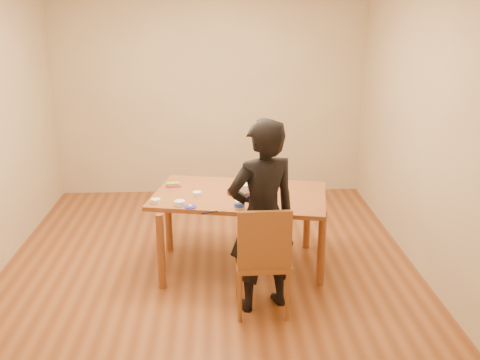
{
  "coord_description": "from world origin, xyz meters",
  "views": [
    {
      "loc": [
        0.1,
        -4.68,
        2.42
      ],
      "look_at": [
        0.29,
        -0.03,
        0.9
      ],
      "focal_mm": 40.0,
      "sensor_mm": 36.0,
      "label": 1
    }
  ],
  "objects_px": {
    "cake": "(243,187)",
    "person": "(262,217)",
    "dining_table": "(240,196)",
    "dining_chair": "(262,260)",
    "cake_plate": "(243,192)"
  },
  "relations": [
    {
      "from": "cake",
      "to": "person",
      "type": "distance_m",
      "value": 0.76
    },
    {
      "from": "dining_table",
      "to": "person",
      "type": "bearing_deg",
      "value": -67.71
    },
    {
      "from": "dining_chair",
      "to": "cake_plate",
      "type": "xyz_separation_m",
      "value": [
        -0.12,
        0.8,
        0.31
      ]
    },
    {
      "from": "dining_chair",
      "to": "person",
      "type": "bearing_deg",
      "value": 87.89
    },
    {
      "from": "dining_table",
      "to": "cake",
      "type": "xyz_separation_m",
      "value": [
        0.03,
        0.02,
        0.07
      ]
    },
    {
      "from": "cake",
      "to": "person",
      "type": "height_order",
      "value": "person"
    },
    {
      "from": "person",
      "to": "cake_plate",
      "type": "bearing_deg",
      "value": -102.15
    },
    {
      "from": "dining_chair",
      "to": "person",
      "type": "xyz_separation_m",
      "value": [
        0.0,
        0.04,
        0.36
      ]
    },
    {
      "from": "cake_plate",
      "to": "person",
      "type": "bearing_deg",
      "value": -80.87
    },
    {
      "from": "dining_chair",
      "to": "cake_plate",
      "type": "relative_size",
      "value": 1.5
    },
    {
      "from": "dining_table",
      "to": "person",
      "type": "distance_m",
      "value": 0.75
    },
    {
      "from": "dining_chair",
      "to": "dining_table",
      "type": "bearing_deg",
      "value": 98.85
    },
    {
      "from": "cake_plate",
      "to": "person",
      "type": "height_order",
      "value": "person"
    },
    {
      "from": "dining_table",
      "to": "dining_chair",
      "type": "relative_size",
      "value": 3.58
    },
    {
      "from": "dining_table",
      "to": "cake",
      "type": "relative_size",
      "value": 8.09
    }
  ]
}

